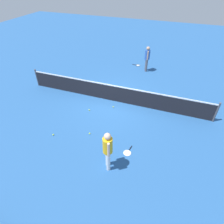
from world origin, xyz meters
name	(u,v)px	position (x,y,z in m)	size (l,w,h in m)	color
ground_plane	(115,101)	(0.00, 0.00, 0.00)	(40.00, 40.00, 0.00)	#265693
court_net	(115,93)	(0.00, 0.00, 0.50)	(10.09, 0.09, 1.07)	#4C4C51
player_near_side	(108,148)	(1.21, -4.16, 1.01)	(0.46, 0.50, 1.70)	white
player_far_side	(147,57)	(0.79, 4.34, 1.01)	(0.43, 0.52, 1.70)	#595960
tennis_racket_near_player	(128,152)	(1.70, -3.27, 0.01)	(0.37, 0.60, 0.03)	white
tennis_racket_far_player	(138,65)	(0.04, 5.00, 0.01)	(0.59, 0.32, 0.03)	black
tennis_ball_near_player	(113,107)	(0.13, -0.59, 0.03)	(0.07, 0.07, 0.07)	#C6E033
tennis_ball_by_net	(89,110)	(-0.94, -1.28, 0.03)	(0.07, 0.07, 0.07)	#C6E033
tennis_ball_midcourt	(53,135)	(-1.65, -3.45, 0.03)	(0.07, 0.07, 0.07)	#C6E033
tennis_ball_baseline	(90,133)	(-0.18, -2.83, 0.03)	(0.07, 0.07, 0.07)	#C6E033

